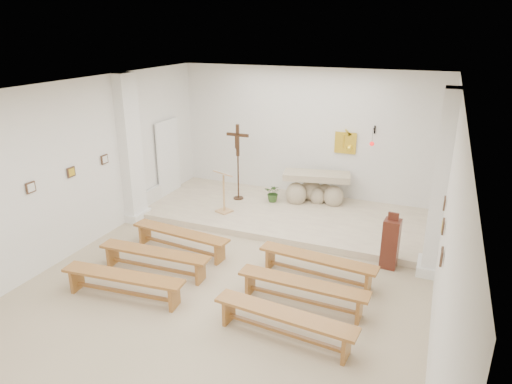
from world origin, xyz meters
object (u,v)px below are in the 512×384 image
at_px(crucifix_stand, 238,157).
at_px(bench_right_second, 302,288).
at_px(altar, 315,190).
at_px(bench_left_third, 123,280).
at_px(lectern, 223,191).
at_px(bench_left_front, 180,236).
at_px(bench_left_second, 154,256).
at_px(bench_right_third, 284,319).
at_px(donation_pedestal, 391,243).
at_px(bench_right_front, 317,262).

height_order(crucifix_stand, bench_right_second, crucifix_stand).
height_order(altar, bench_left_third, altar).
distance_m(altar, lectern, 2.43).
bearing_deg(bench_left_front, bench_left_third, -84.37).
distance_m(bench_left_second, bench_right_third, 3.07).
bearing_deg(bench_left_second, bench_right_third, -20.24).
bearing_deg(bench_right_second, lectern, 136.53).
distance_m(lectern, bench_left_third, 3.88).
bearing_deg(bench_left_second, altar, 64.14).
xyz_separation_m(donation_pedestal, bench_right_front, (-1.18, -1.00, -0.15)).
distance_m(bench_left_front, bench_right_front, 2.92).
bearing_deg(bench_left_front, crucifix_stand, 95.94).
relative_size(donation_pedestal, bench_left_third, 0.51).
bearing_deg(bench_right_front, altar, 111.14).
bearing_deg(bench_left_second, bench_right_second, -2.42).
distance_m(crucifix_stand, donation_pedestal, 4.63).
bearing_deg(donation_pedestal, bench_right_front, -135.05).
relative_size(lectern, bench_right_second, 0.49).
bearing_deg(bench_right_third, lectern, 131.94).
distance_m(altar, bench_left_second, 4.84).
bearing_deg(bench_left_third, lectern, 84.40).
bearing_deg(bench_left_front, bench_right_front, 5.63).
bearing_deg(lectern, bench_right_front, -13.03).
bearing_deg(bench_right_front, lectern, 150.76).
height_order(bench_right_second, bench_right_third, same).
bearing_deg(bench_right_second, bench_left_front, 164.02).
relative_size(lectern, donation_pedestal, 0.95).
height_order(donation_pedestal, bench_right_front, donation_pedestal).
relative_size(lectern, bench_left_second, 0.49).
xyz_separation_m(lectern, bench_left_third, (-0.03, -3.86, -0.34)).
bearing_deg(bench_right_third, bench_left_second, 167.30).
xyz_separation_m(altar, donation_pedestal, (2.18, -2.50, 0.02)).
xyz_separation_m(crucifix_stand, bench_right_third, (2.94, -4.84, -0.95)).
bearing_deg(bench_left_front, altar, 66.81).
bearing_deg(bench_left_second, bench_left_front, 87.58).
height_order(bench_right_front, bench_right_second, same).
bearing_deg(bench_right_front, donation_pedestal, 45.47).
bearing_deg(donation_pedestal, bench_right_second, -116.65).
bearing_deg(bench_left_front, bench_left_second, -84.37).
xyz_separation_m(altar, bench_right_third, (1.00, -5.38, -0.13)).
bearing_deg(bench_left_third, bench_left_front, 84.85).
xyz_separation_m(donation_pedestal, bench_right_second, (-1.18, -1.94, -0.15)).
distance_m(lectern, bench_right_front, 3.52).
distance_m(altar, bench_right_second, 4.55).
distance_m(altar, donation_pedestal, 3.31).
xyz_separation_m(bench_left_front, bench_right_front, (2.92, 0.00, 0.00)).
height_order(bench_right_front, bench_right_third, same).
xyz_separation_m(bench_right_second, bench_left_third, (-2.92, -0.94, 0.00)).
bearing_deg(bench_right_third, bench_left_front, 152.38).
distance_m(bench_right_front, bench_right_third, 1.88).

